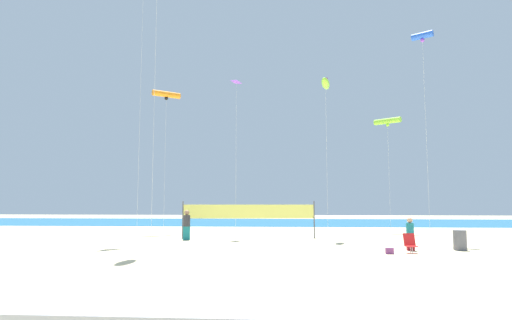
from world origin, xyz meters
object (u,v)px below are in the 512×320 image
volleyball_net (249,213)px  kite_lime_tube (387,121)px  kite_lime_inflatable (325,84)px  beachgoer_teal_shirt (410,233)px  kite_blue_tube (422,37)px  folding_beach_chair (410,243)px  beach_handbag (390,251)px  beachgoer_charcoal_shirt (187,224)px  kite_violet_diamond (237,83)px  trash_barrel (460,240)px  kite_orange_tube (166,95)px

volleyball_net → kite_lime_tube: kite_lime_tube is taller
kite_lime_tube → kite_lime_inflatable: 8.65m
beachgoer_teal_shirt → kite_blue_tube: kite_blue_tube is taller
folding_beach_chair → beach_handbag: size_ratio=2.54×
beach_handbag → beachgoer_charcoal_shirt: bearing=149.4°
folding_beach_chair → kite_violet_diamond: (-9.13, 8.46, 10.18)m
beach_handbag → beachgoer_teal_shirt: bearing=47.9°
kite_violet_diamond → kite_blue_tube: kite_blue_tube is taller
beachgoer_charcoal_shirt → beachgoer_teal_shirt: (12.21, -4.90, -0.13)m
trash_barrel → beach_handbag: bearing=-154.7°
trash_barrel → volleyball_net: 12.61m
folding_beach_chair → trash_barrel: (2.75, 1.30, 0.02)m
beachgoer_charcoal_shirt → kite_orange_tube: 11.87m
volleyball_net → kite_lime_tube: (10.58, 6.32, 7.14)m
kite_blue_tube → beachgoer_teal_shirt: bearing=-117.5°
volleyball_net → beach_handbag: 10.80m
kite_lime_tube → kite_orange_tube: size_ratio=0.82×
kite_lime_inflatable → kite_orange_tube: bearing=159.2°
kite_lime_inflatable → kite_blue_tube: size_ratio=0.82×
kite_lime_inflatable → kite_orange_tube: kite_orange_tube is taller
folding_beach_chair → beach_handbag: folding_beach_chair is taller
folding_beach_chair → volleyball_net: size_ratio=0.10×
kite_lime_tube → kite_violet_diamond: size_ratio=0.83×
kite_violet_diamond → kite_lime_inflatable: kite_violet_diamond is taller
volleyball_net → kite_blue_tube: (10.98, -1.68, 10.95)m
beach_handbag → kite_blue_tube: 14.49m
beachgoer_teal_shirt → kite_lime_inflatable: kite_lime_inflatable is taller
beachgoer_teal_shirt → kite_lime_inflatable: size_ratio=0.15×
folding_beach_chair → kite_violet_diamond: kite_violet_diamond is taller
beachgoer_teal_shirt → kite_lime_inflatable: bearing=-175.5°
beachgoer_charcoal_shirt → volleyball_net: volleyball_net is taller
kite_lime_tube → trash_barrel: bearing=-88.4°
volleyball_net → kite_lime_inflatable: size_ratio=0.82×
beachgoer_charcoal_shirt → beachgoer_teal_shirt: bearing=26.2°
kite_lime_tube → kite_blue_tube: kite_blue_tube is taller
beachgoer_charcoal_shirt → trash_barrel: (14.66, -4.61, -0.50)m
beach_handbag → kite_lime_inflatable: 12.80m
beachgoer_teal_shirt → kite_violet_diamond: size_ratio=0.15×
beachgoer_teal_shirt → folding_beach_chair: size_ratio=1.80×
kite_violet_diamond → kite_orange_tube: bearing=150.6°
beachgoer_teal_shirt → trash_barrel: beachgoer_teal_shirt is taller
beachgoer_teal_shirt → beach_handbag: 2.15m
trash_barrel → beach_handbag: trash_barrel is taller
kite_lime_tube → kite_lime_inflatable: kite_lime_inflatable is taller
volleyball_net → beach_handbag: bearing=-48.3°
beachgoer_charcoal_shirt → kite_orange_tube: kite_orange_tube is taller
kite_violet_diamond → kite_lime_inflatable: size_ratio=1.04×
volleyball_net → beachgoer_teal_shirt: bearing=-37.4°
beach_handbag → kite_lime_tube: bearing=76.4°
beachgoer_charcoal_shirt → beachgoer_teal_shirt: beachgoer_charcoal_shirt is taller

